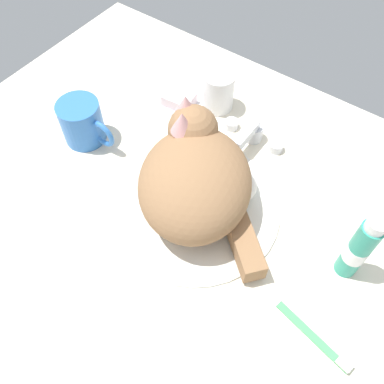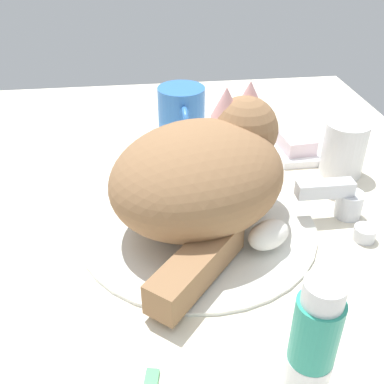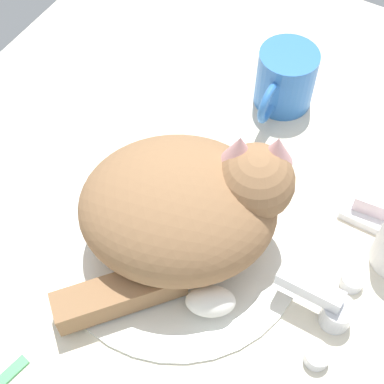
% 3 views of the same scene
% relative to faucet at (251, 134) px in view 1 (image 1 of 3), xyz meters
% --- Properties ---
extents(ground_plane, '(1.10, 0.83, 0.03)m').
position_rel_faucet_xyz_m(ground_plane, '(0.00, -0.19, -0.04)').
color(ground_plane, silver).
extents(sink_basin, '(0.31, 0.31, 0.01)m').
position_rel_faucet_xyz_m(sink_basin, '(0.00, -0.19, -0.02)').
color(sink_basin, silver).
rests_on(sink_basin, ground_plane).
extents(faucet, '(0.13, 0.09, 0.06)m').
position_rel_faucet_xyz_m(faucet, '(0.00, 0.00, 0.00)').
color(faucet, silver).
rests_on(faucet, ground_plane).
extents(cat, '(0.31, 0.29, 0.16)m').
position_rel_faucet_xyz_m(cat, '(-0.00, -0.18, 0.05)').
color(cat, '#936B47').
rests_on(cat, sink_basin).
extents(coffee_mug, '(0.12, 0.08, 0.09)m').
position_rel_faucet_xyz_m(coffee_mug, '(-0.27, -0.18, 0.02)').
color(coffee_mug, '#3372C6').
rests_on(coffee_mug, ground_plane).
extents(rinse_cup, '(0.06, 0.06, 0.08)m').
position_rel_faucet_xyz_m(rinse_cup, '(-0.11, 0.05, 0.02)').
color(rinse_cup, white).
rests_on(rinse_cup, ground_plane).
extents(soap_dish, '(0.09, 0.06, 0.01)m').
position_rel_faucet_xyz_m(soap_dish, '(-0.17, -0.01, -0.02)').
color(soap_dish, white).
rests_on(soap_dish, ground_plane).
extents(soap_bar, '(0.07, 0.05, 0.02)m').
position_rel_faucet_xyz_m(soap_bar, '(-0.17, -0.01, 0.00)').
color(soap_bar, silver).
rests_on(soap_bar, soap_dish).
extents(toothpaste_bottle, '(0.04, 0.04, 0.15)m').
position_rel_faucet_xyz_m(toothpaste_bottle, '(0.27, -0.15, 0.05)').
color(toothpaste_bottle, teal).
rests_on(toothpaste_bottle, ground_plane).
extents(toothbrush, '(0.13, 0.04, 0.02)m').
position_rel_faucet_xyz_m(toothbrush, '(0.28, -0.28, -0.02)').
color(toothbrush, '#4CB266').
rests_on(toothbrush, ground_plane).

